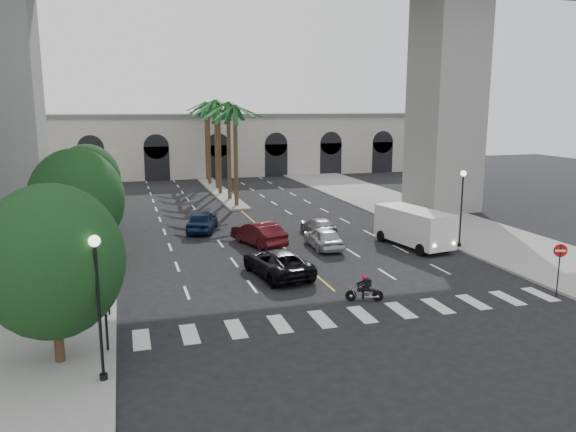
# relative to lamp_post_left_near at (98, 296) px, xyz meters

# --- Properties ---
(ground) EXTENTS (140.00, 140.00, 0.00)m
(ground) POSITION_rel_lamp_post_left_near_xyz_m (11.40, 5.00, -3.22)
(ground) COLOR black
(ground) RESTS_ON ground
(sidewalk_left) EXTENTS (8.00, 100.00, 0.15)m
(sidewalk_left) POSITION_rel_lamp_post_left_near_xyz_m (-3.60, 20.00, -3.15)
(sidewalk_left) COLOR gray
(sidewalk_left) RESTS_ON ground
(sidewalk_right) EXTENTS (8.00, 100.00, 0.15)m
(sidewalk_right) POSITION_rel_lamp_post_left_near_xyz_m (26.40, 20.00, -3.15)
(sidewalk_right) COLOR gray
(sidewalk_right) RESTS_ON ground
(median) EXTENTS (2.00, 24.00, 0.20)m
(median) POSITION_rel_lamp_post_left_near_xyz_m (11.40, 43.00, -3.12)
(median) COLOR gray
(median) RESTS_ON ground
(pier_building) EXTENTS (71.00, 10.50, 8.50)m
(pier_building) POSITION_rel_lamp_post_left_near_xyz_m (11.40, 60.00, 1.04)
(pier_building) COLOR beige
(pier_building) RESTS_ON ground
(palm_a) EXTENTS (3.20, 3.20, 10.30)m
(palm_a) POSITION_rel_lamp_post_left_near_xyz_m (11.40, 33.00, 5.88)
(palm_a) COLOR #47331E
(palm_a) RESTS_ON ground
(palm_b) EXTENTS (3.20, 3.20, 10.60)m
(palm_b) POSITION_rel_lamp_post_left_near_xyz_m (11.50, 37.00, 6.15)
(palm_b) COLOR #47331E
(palm_b) RESTS_ON ground
(palm_c) EXTENTS (3.20, 3.20, 10.10)m
(palm_c) POSITION_rel_lamp_post_left_near_xyz_m (11.20, 41.00, 5.69)
(palm_c) COLOR #47331E
(palm_c) RESTS_ON ground
(palm_d) EXTENTS (3.20, 3.20, 10.90)m
(palm_d) POSITION_rel_lamp_post_left_near_xyz_m (11.55, 45.00, 6.43)
(palm_d) COLOR #47331E
(palm_d) RESTS_ON ground
(palm_e) EXTENTS (3.20, 3.20, 10.40)m
(palm_e) POSITION_rel_lamp_post_left_near_xyz_m (11.30, 49.00, 5.97)
(palm_e) COLOR #47331E
(palm_e) RESTS_ON ground
(palm_f) EXTENTS (3.20, 3.20, 10.70)m
(palm_f) POSITION_rel_lamp_post_left_near_xyz_m (11.60, 53.00, 6.24)
(palm_f) COLOR #47331E
(palm_f) RESTS_ON ground
(street_tree_near) EXTENTS (5.20, 5.20, 6.89)m
(street_tree_near) POSITION_rel_lamp_post_left_near_xyz_m (-1.60, 2.00, 0.80)
(street_tree_near) COLOR #382616
(street_tree_near) RESTS_ON ground
(street_tree_mid) EXTENTS (5.44, 5.44, 7.21)m
(street_tree_mid) POSITION_rel_lamp_post_left_near_xyz_m (-1.60, 15.00, 0.99)
(street_tree_mid) COLOR #382616
(street_tree_mid) RESTS_ON ground
(street_tree_far) EXTENTS (5.04, 5.04, 6.68)m
(street_tree_far) POSITION_rel_lamp_post_left_near_xyz_m (-1.60, 27.00, 0.68)
(street_tree_far) COLOR #382616
(street_tree_far) RESTS_ON ground
(lamp_post_left_near) EXTENTS (0.40, 0.40, 5.35)m
(lamp_post_left_near) POSITION_rel_lamp_post_left_near_xyz_m (0.00, 0.00, 0.00)
(lamp_post_left_near) COLOR black
(lamp_post_left_near) RESTS_ON ground
(lamp_post_left_far) EXTENTS (0.40, 0.40, 5.35)m
(lamp_post_left_far) POSITION_rel_lamp_post_left_near_xyz_m (0.00, 21.00, 0.00)
(lamp_post_left_far) COLOR black
(lamp_post_left_far) RESTS_ON ground
(lamp_post_right) EXTENTS (0.40, 0.40, 5.35)m
(lamp_post_right) POSITION_rel_lamp_post_left_near_xyz_m (22.80, 13.00, 0.00)
(lamp_post_right) COLOR black
(lamp_post_right) RESTS_ON ground
(traffic_signal_near) EXTENTS (0.25, 0.18, 3.65)m
(traffic_signal_near) POSITION_rel_lamp_post_left_near_xyz_m (0.10, 2.50, -0.71)
(traffic_signal_near) COLOR black
(traffic_signal_near) RESTS_ON ground
(traffic_signal_far) EXTENTS (0.25, 0.18, 3.65)m
(traffic_signal_far) POSITION_rel_lamp_post_left_near_xyz_m (0.10, 6.50, -0.71)
(traffic_signal_far) COLOR black
(traffic_signal_far) RESTS_ON ground
(motorcycle_rider) EXTENTS (1.83, 0.73, 1.36)m
(motorcycle_rider) POSITION_rel_lamp_post_left_near_xyz_m (12.30, 5.15, -2.60)
(motorcycle_rider) COLOR black
(motorcycle_rider) RESTS_ON ground
(car_a) EXTENTS (1.83, 4.40, 1.49)m
(car_a) POSITION_rel_lamp_post_left_near_xyz_m (13.95, 15.69, -2.48)
(car_a) COLOR #B0B1B5
(car_a) RESTS_ON ground
(car_b) EXTENTS (3.22, 5.31, 1.65)m
(car_b) POSITION_rel_lamp_post_left_near_xyz_m (9.90, 17.85, -2.40)
(car_b) COLOR #4B0F15
(car_b) RESTS_ON ground
(car_c) EXTENTS (3.39, 5.95, 1.57)m
(car_c) POSITION_rel_lamp_post_left_near_xyz_m (9.23, 10.54, -2.44)
(car_c) COLOR black
(car_c) RESTS_ON ground
(car_d) EXTENTS (2.00, 4.66, 1.34)m
(car_d) POSITION_rel_lamp_post_left_near_xyz_m (14.92, 19.36, -2.55)
(car_d) COLOR slate
(car_d) RESTS_ON ground
(car_e) EXTENTS (3.33, 5.26, 1.67)m
(car_e) POSITION_rel_lamp_post_left_near_xyz_m (6.74, 23.32, -2.39)
(car_e) COLOR #0F2546
(car_e) RESTS_ON ground
(cargo_van) EXTENTS (3.31, 6.44, 2.62)m
(cargo_van) POSITION_rel_lamp_post_left_near_xyz_m (20.04, 14.31, -1.76)
(cargo_van) COLOR silver
(cargo_van) RESTS_ON ground
(pedestrian_b) EXTENTS (0.95, 0.82, 1.66)m
(pedestrian_b) POSITION_rel_lamp_post_left_near_xyz_m (-5.15, 10.86, -2.24)
(pedestrian_b) COLOR black
(pedestrian_b) RESTS_ON sidewalk_left
(do_not_enter_sign) EXTENTS (0.64, 0.30, 2.78)m
(do_not_enter_sign) POSITION_rel_lamp_post_left_near_xyz_m (21.90, 2.95, -1.20)
(do_not_enter_sign) COLOR black
(do_not_enter_sign) RESTS_ON ground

